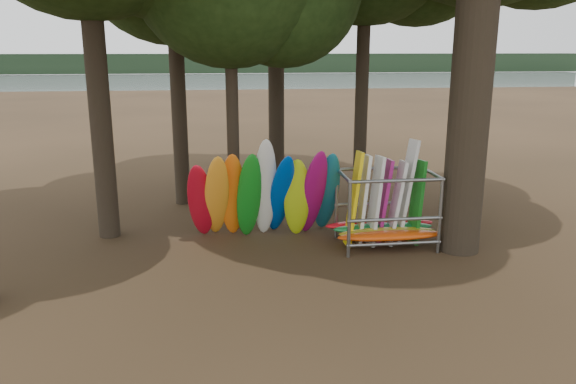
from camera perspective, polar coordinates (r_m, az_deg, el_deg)
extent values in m
plane|color=#47331E|center=(14.01, 0.95, -7.07)|extent=(120.00, 120.00, 0.00)
plane|color=gray|center=(73.10, -5.96, 10.30)|extent=(160.00, 160.00, 0.00)
cube|color=black|center=(122.95, -6.65, 12.85)|extent=(160.00, 4.00, 4.00)
cylinder|color=black|center=(15.86, -19.14, 14.81)|extent=(0.58, 0.58, 10.90)
cylinder|color=black|center=(18.84, -11.27, 13.42)|extent=(0.50, 0.50, 9.79)
cylinder|color=black|center=(21.11, -1.24, 17.50)|extent=(0.59, 0.59, 12.54)
cylinder|color=black|center=(19.62, 7.68, 15.36)|extent=(0.45, 0.45, 11.00)
cylinder|color=black|center=(16.32, -5.75, 11.41)|extent=(0.35, 0.35, 8.59)
cylinder|color=black|center=(18.24, 18.69, 16.13)|extent=(0.54, 0.54, 11.81)
ellipsoid|color=#B30B1D|center=(15.31, -8.87, -0.94)|extent=(0.81, 1.47, 2.38)
ellipsoid|color=#FF9E24|center=(15.12, -7.26, -0.50)|extent=(0.80, 2.01, 2.70)
ellipsoid|color=orange|center=(15.28, -5.64, -0.37)|extent=(0.67, 1.33, 2.61)
ellipsoid|color=#127C1B|center=(15.10, -3.98, -0.46)|extent=(0.83, 1.43, 2.65)
ellipsoid|color=silver|center=(15.13, -2.36, 0.33)|extent=(0.65, 1.49, 3.01)
ellipsoid|color=#003FB8|center=(15.29, -0.76, -0.33)|extent=(0.89, 1.99, 2.67)
ellipsoid|color=#B3D315|center=(15.25, 0.91, -0.64)|extent=(0.83, 1.20, 2.43)
ellipsoid|color=#940D5F|center=(15.24, 2.54, -0.16)|extent=(0.86, 1.74, 2.74)
ellipsoid|color=#156378|center=(15.56, 3.95, -0.07)|extent=(0.69, 1.80, 2.65)
ellipsoid|color=#D9440C|center=(14.81, 10.38, -4.38)|extent=(2.83, 0.55, 0.24)
ellipsoid|color=#A88F16|center=(15.04, 10.08, -4.07)|extent=(2.65, 0.55, 0.24)
ellipsoid|color=#1C823F|center=(15.42, 9.63, -3.59)|extent=(2.77, 0.55, 0.24)
ellipsoid|color=red|center=(15.70, 9.30, -3.24)|extent=(3.06, 0.55, 0.24)
cube|color=yellow|center=(14.89, 6.68, -0.75)|extent=(0.44, 0.77, 2.55)
cube|color=white|center=(15.09, 7.62, -0.83)|extent=(0.37, 0.76, 2.43)
cube|color=silver|center=(15.01, 8.83, -0.96)|extent=(0.40, 0.79, 2.42)
cube|color=#9D1A6F|center=(15.28, 9.66, -0.97)|extent=(0.46, 0.74, 2.29)
cube|color=silver|center=(15.19, 10.91, -1.13)|extent=(0.50, 0.74, 2.28)
cube|color=silver|center=(15.34, 11.81, 0.05)|extent=(0.59, 0.81, 2.82)
cube|color=#1B7D20|center=(15.39, 12.92, -1.04)|extent=(0.34, 0.78, 2.29)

